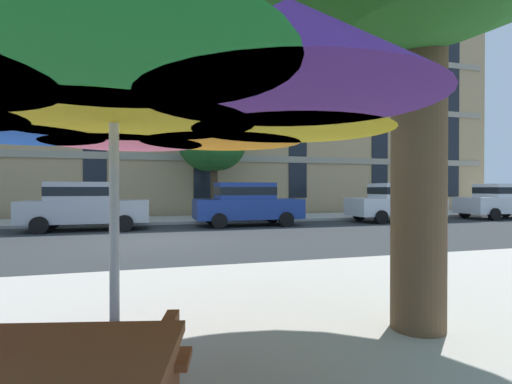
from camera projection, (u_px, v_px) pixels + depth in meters
ground_plane at (155, 241)px, 11.14m from camera, size 120.00×120.00×0.00m
sidewalk_far at (152, 220)px, 17.68m from camera, size 56.00×3.60×0.12m
apartment_building at (150, 92)px, 25.47m from camera, size 43.55×12.08×16.00m
sedan_silver at (85, 205)px, 14.02m from camera, size 4.40×1.98×1.78m
sedan_blue at (247, 203)px, 15.72m from camera, size 4.40×1.98×1.78m
sedan_white at (396, 201)px, 17.71m from camera, size 4.40×1.98×1.78m
sedan_white_midblock at (501, 200)px, 19.44m from camera, size 4.40×1.98×1.78m
street_tree_middle at (212, 140)px, 18.70m from camera, size 3.35×3.43×5.56m
patio_umbrella at (114, 82)px, 2.35m from camera, size 3.77×3.77×2.53m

